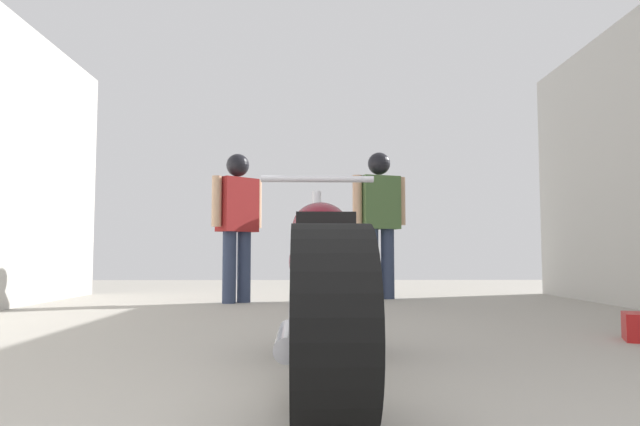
# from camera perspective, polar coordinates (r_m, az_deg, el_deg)

# --- Properties ---
(ground_plane) EXTENTS (16.73, 16.73, 0.00)m
(ground_plane) POSITION_cam_1_polar(r_m,az_deg,el_deg) (4.27, 0.51, -11.37)
(ground_plane) COLOR #9E998E
(motorcycle_maroon_cruiser) EXTENTS (0.61, 2.07, 0.97)m
(motorcycle_maroon_cruiser) POSITION_cam_1_polar(r_m,az_deg,el_deg) (2.46, 0.18, -7.41)
(motorcycle_maroon_cruiser) COLOR black
(motorcycle_maroon_cruiser) RESTS_ON ground_plane
(mechanic_in_blue) EXTENTS (0.71, 0.39, 1.81)m
(mechanic_in_blue) POSITION_cam_1_polar(r_m,az_deg,el_deg) (7.20, 5.86, 0.23)
(mechanic_in_blue) COLOR #2D3851
(mechanic_in_blue) RESTS_ON ground_plane
(mechanic_with_helmet) EXTENTS (0.56, 0.52, 1.69)m
(mechanic_with_helmet) POSITION_cam_1_polar(r_m,az_deg,el_deg) (6.64, -8.14, -0.00)
(mechanic_with_helmet) COLOR #2D3851
(mechanic_with_helmet) RESTS_ON ground_plane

